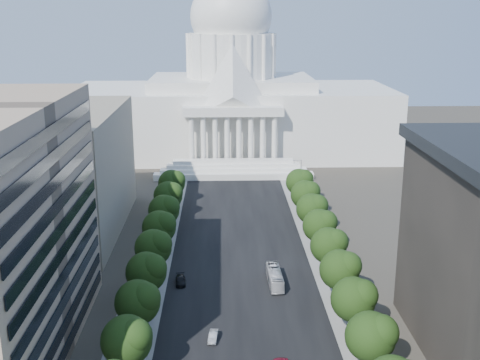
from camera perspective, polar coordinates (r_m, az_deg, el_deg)
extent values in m
cube|color=black|center=(142.92, -0.13, -5.92)|extent=(30.00, 260.00, 0.01)
cube|color=gray|center=(143.68, -7.77, -5.96)|extent=(8.00, 260.00, 0.02)
cube|color=gray|center=(144.67, 7.45, -5.79)|extent=(8.00, 260.00, 0.02)
cube|color=white|center=(231.38, -0.81, 5.68)|extent=(120.00, 50.00, 25.00)
cube|color=white|center=(229.31, -0.82, 9.25)|extent=(60.00, 40.00, 4.00)
cube|color=white|center=(203.43, -0.69, 6.58)|extent=(34.00, 8.00, 3.00)
cylinder|color=white|center=(228.41, -0.83, 11.74)|extent=(32.00, 32.00, 16.00)
ellipsoid|color=white|center=(227.89, -0.85, 15.26)|extent=(30.00, 30.00, 27.60)
cube|color=gray|center=(154.18, -18.38, 0.74)|extent=(38.00, 52.00, 30.00)
sphere|color=black|center=(92.58, -10.71, -14.72)|extent=(7.60, 7.60, 7.60)
sphere|color=black|center=(91.17, -9.97, -14.36)|extent=(5.32, 5.32, 5.32)
cylinder|color=#33261C|center=(105.19, -9.58, -13.64)|extent=(0.56, 0.56, 2.94)
sphere|color=black|center=(102.99, -9.70, -11.36)|extent=(7.60, 7.60, 7.60)
sphere|color=black|center=(101.64, -9.03, -10.99)|extent=(5.32, 5.32, 5.32)
cylinder|color=#33261C|center=(115.72, -8.80, -10.75)|extent=(0.56, 0.56, 2.94)
sphere|color=black|center=(113.72, -8.89, -8.62)|extent=(7.60, 7.60, 7.60)
sphere|color=black|center=(112.41, -8.29, -8.26)|extent=(5.32, 5.32, 5.32)
cylinder|color=#33261C|center=(126.50, -8.16, -8.34)|extent=(0.56, 0.56, 2.94)
sphere|color=black|center=(124.68, -8.24, -6.36)|extent=(7.60, 7.60, 7.60)
sphere|color=black|center=(123.41, -7.68, -6.00)|extent=(5.32, 5.32, 5.32)
cylinder|color=#33261C|center=(137.49, -7.62, -6.31)|extent=(0.56, 0.56, 2.94)
sphere|color=black|center=(135.81, -7.69, -4.47)|extent=(7.60, 7.60, 7.60)
sphere|color=black|center=(134.58, -7.18, -4.12)|extent=(5.32, 5.32, 5.32)
cylinder|color=#33261C|center=(148.63, -7.17, -4.58)|extent=(0.56, 0.56, 2.94)
sphere|color=black|center=(147.08, -7.23, -2.86)|extent=(7.60, 7.60, 7.60)
sphere|color=black|center=(145.89, -6.76, -2.53)|extent=(5.32, 5.32, 5.32)
cylinder|color=#33261C|center=(159.90, -6.79, -3.09)|extent=(0.56, 0.56, 2.94)
sphere|color=black|center=(158.46, -6.84, -1.48)|extent=(7.60, 7.60, 7.60)
sphere|color=black|center=(157.29, -6.39, -1.17)|extent=(5.32, 5.32, 5.32)
cylinder|color=#33261C|center=(171.27, -6.45, -1.81)|extent=(0.56, 0.56, 2.94)
sphere|color=black|center=(169.93, -6.50, -0.29)|extent=(7.60, 7.60, 7.60)
sphere|color=black|center=(168.78, -6.08, 0.01)|extent=(5.32, 5.32, 5.32)
sphere|color=black|center=(94.04, 12.25, -14.30)|extent=(7.60, 7.60, 7.60)
sphere|color=black|center=(93.16, 13.22, -13.86)|extent=(5.32, 5.32, 5.32)
cylinder|color=#33261C|center=(106.48, 10.55, -13.31)|extent=(0.56, 0.56, 2.94)
sphere|color=black|center=(104.31, 10.68, -11.05)|extent=(7.60, 7.60, 7.60)
sphere|color=black|center=(103.43, 11.53, -10.63)|extent=(5.32, 5.32, 5.32)
cylinder|color=#33261C|center=(116.89, 9.31, -10.49)|extent=(0.56, 0.56, 2.94)
sphere|color=black|center=(114.91, 9.42, -8.38)|extent=(7.60, 7.60, 7.60)
sphere|color=black|center=(114.04, 10.18, -7.99)|extent=(5.32, 5.32, 5.32)
cylinder|color=#33261C|center=(127.57, 8.30, -8.13)|extent=(0.56, 0.56, 2.94)
sphere|color=black|center=(125.77, 8.38, -6.17)|extent=(7.60, 7.60, 7.60)
sphere|color=black|center=(124.89, 9.07, -5.79)|extent=(5.32, 5.32, 5.32)
cylinder|color=#33261C|center=(138.48, 7.45, -6.14)|extent=(0.56, 0.56, 2.94)
sphere|color=black|center=(136.81, 7.52, -4.31)|extent=(7.60, 7.60, 7.60)
sphere|color=black|center=(135.94, 8.14, -3.95)|extent=(5.32, 5.32, 5.32)
cylinder|color=#33261C|center=(149.55, 6.74, -4.44)|extent=(0.56, 0.56, 2.94)
sphere|color=black|center=(148.01, 6.79, -2.73)|extent=(7.60, 7.60, 7.60)
sphere|color=black|center=(147.14, 7.36, -2.39)|extent=(5.32, 5.32, 5.32)
cylinder|color=#33261C|center=(160.75, 6.12, -2.97)|extent=(0.56, 0.56, 2.94)
sphere|color=black|center=(159.32, 6.17, -1.37)|extent=(7.60, 7.60, 7.60)
sphere|color=black|center=(158.46, 6.69, -1.05)|extent=(5.32, 5.32, 5.32)
cylinder|color=#33261C|center=(172.06, 5.59, -1.70)|extent=(0.56, 0.56, 2.94)
sphere|color=black|center=(170.72, 5.63, -0.19)|extent=(7.60, 7.60, 7.60)
sphere|color=black|center=(169.87, 6.12, 0.11)|extent=(5.32, 5.32, 5.32)
cylinder|color=gray|center=(94.66, 13.86, -15.36)|extent=(0.18, 0.18, 9.00)
cylinder|color=gray|center=(92.24, 13.30, -13.13)|extent=(2.40, 0.14, 0.14)
sphere|color=gray|center=(92.02, 12.62, -13.23)|extent=(0.44, 0.44, 0.44)
cylinder|color=gray|center=(116.09, 10.60, -9.09)|extent=(0.18, 0.18, 9.00)
cylinder|color=gray|center=(114.13, 10.12, -7.15)|extent=(2.40, 0.14, 0.14)
sphere|color=gray|center=(113.95, 9.57, -7.21)|extent=(0.44, 0.44, 0.44)
cylinder|color=gray|center=(138.73, 8.45, -4.79)|extent=(0.18, 0.18, 9.00)
cylinder|color=gray|center=(137.09, 8.03, -3.12)|extent=(2.40, 0.14, 0.14)
sphere|color=gray|center=(136.94, 7.58, -3.17)|extent=(0.44, 0.44, 0.44)
cylinder|color=gray|center=(162.06, 6.93, -1.72)|extent=(0.18, 0.18, 9.00)
cylinder|color=gray|center=(160.66, 6.56, -0.26)|extent=(2.40, 0.14, 0.14)
sphere|color=gray|center=(160.53, 6.17, -0.30)|extent=(0.44, 0.44, 0.44)
cylinder|color=gray|center=(185.82, 5.80, 0.58)|extent=(0.18, 0.18, 9.00)
cylinder|color=gray|center=(184.60, 5.47, 1.87)|extent=(2.40, 0.14, 0.14)
sphere|color=gray|center=(184.49, 5.13, 1.84)|extent=(0.44, 0.44, 0.44)
imported|color=#AFB1B7|center=(103.08, -2.56, -14.59)|extent=(1.85, 4.15, 1.32)
imported|color=black|center=(122.51, -5.66, -9.47)|extent=(2.36, 4.96, 1.40)
imported|color=silver|center=(121.70, 3.32, -9.18)|extent=(2.83, 10.80, 2.99)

